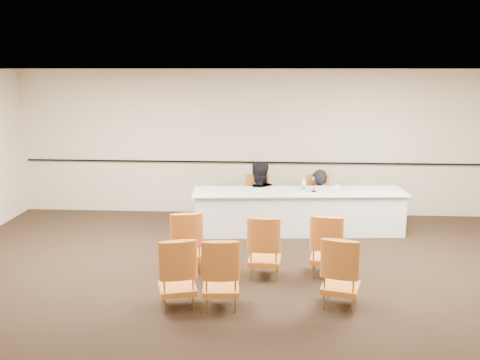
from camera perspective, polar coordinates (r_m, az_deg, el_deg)
name	(u,v)px	position (r m, az deg, el deg)	size (l,w,h in m)	color
floor	(249,290)	(7.59, 1.02, -11.64)	(10.00, 10.00, 0.00)	black
ceiling	(250,70)	(6.95, 1.11, 11.64)	(10.00, 10.00, 0.00)	white
wall_back	(258,143)	(11.06, 1.97, 3.99)	(10.00, 0.04, 3.00)	beige
wall_rail	(258,162)	(11.08, 1.95, 1.91)	(9.80, 0.04, 0.03)	black
panel_table	(299,212)	(10.04, 6.27, -3.37)	(3.92, 0.90, 0.79)	white
panelist_main	(318,209)	(10.69, 8.35, -3.06)	(0.59, 0.38, 1.60)	black
panelist_main_chair	(319,200)	(10.64, 8.38, -2.09)	(0.50, 0.50, 0.95)	#C67B23
panelist_second	(258,205)	(10.53, 1.92, -2.69)	(0.85, 0.67, 1.76)	black
panelist_second_chair	(258,200)	(10.51, 1.92, -2.14)	(0.50, 0.50, 0.95)	#C67B23
papers	(317,192)	(9.90, 8.24, -1.27)	(0.30, 0.22, 0.00)	white
microphone	(314,185)	(9.88, 7.89, -0.58)	(0.09, 0.18, 0.25)	black
water_bottle	(304,185)	(9.89, 6.81, -0.53)	(0.08, 0.08, 0.25)	teal
drinking_glass	(311,189)	(9.93, 7.55, -0.94)	(0.06, 0.06, 0.10)	silver
coffee_cup	(337,189)	(9.93, 10.31, -0.92)	(0.09, 0.09, 0.14)	white
aud_chair_front_left	(186,241)	(8.14, -5.74, -6.46)	(0.50, 0.50, 0.95)	#C67B23
aud_chair_front_mid	(265,246)	(7.89, 2.65, -7.02)	(0.50, 0.50, 0.95)	#C67B23
aud_chair_front_right	(327,244)	(8.04, 9.25, -6.78)	(0.50, 0.50, 0.95)	#C67B23
aud_chair_back_left	(177,272)	(6.98, -6.74, -9.68)	(0.50, 0.50, 0.95)	#C67B23
aud_chair_back_mid	(221,272)	(6.92, -2.05, -9.79)	(0.50, 0.50, 0.95)	#C67B23
aud_chair_back_right	(341,271)	(7.07, 10.74, -9.51)	(0.50, 0.50, 0.95)	#C67B23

